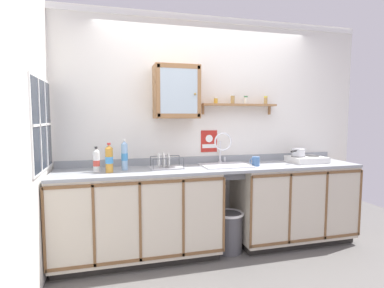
{
  "coord_description": "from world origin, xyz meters",
  "views": [
    {
      "loc": [
        -1.07,
        -2.67,
        1.49
      ],
      "look_at": [
        -0.22,
        0.55,
        1.19
      ],
      "focal_mm": 28.35,
      "sensor_mm": 36.0,
      "label": 1
    }
  ],
  "objects": [
    {
      "name": "bottle_water_blue_0",
      "position": [
        -0.96,
        0.47,
        1.09
      ],
      "size": [
        0.07,
        0.07,
        0.32
      ],
      "color": "#8CB7E0",
      "rests_on": "countertop"
    },
    {
      "name": "side_wall_left",
      "position": [
        -1.72,
        -0.24,
        1.32
      ],
      "size": [
        0.05,
        3.53,
        2.64
      ],
      "primitive_type": "cube",
      "color": "silver",
      "rests_on": "ground"
    },
    {
      "name": "saucepan",
      "position": [
        1.07,
        0.47,
        1.07
      ],
      "size": [
        0.27,
        0.23,
        0.09
      ],
      "color": "silver",
      "rests_on": "hot_plate_stove"
    },
    {
      "name": "wall_cabinet",
      "position": [
        -0.39,
        0.59,
        1.75
      ],
      "size": [
        0.49,
        0.3,
        0.57
      ],
      "color": "#996B42"
    },
    {
      "name": "back_wall",
      "position": [
        0.0,
        0.75,
        1.33
      ],
      "size": [
        3.98,
        0.07,
        2.64
      ],
      "color": "silver",
      "rests_on": "ground"
    },
    {
      "name": "sink",
      "position": [
        0.14,
        0.47,
        0.94
      ],
      "size": [
        0.53,
        0.44,
        0.49
      ],
      "color": "silver",
      "rests_on": "countertop"
    },
    {
      "name": "trash_bin",
      "position": [
        0.15,
        0.35,
        0.23
      ],
      "size": [
        0.32,
        0.32,
        0.44
      ],
      "color": "#4C4C51",
      "rests_on": "ground"
    },
    {
      "name": "warning_sign",
      "position": [
        0.03,
        0.72,
        1.2
      ],
      "size": [
        0.2,
        0.01,
        0.25
      ],
      "color": "#B2261E"
    },
    {
      "name": "dish_rack",
      "position": [
        -0.53,
        0.46,
        0.98
      ],
      "size": [
        0.34,
        0.24,
        0.17
      ],
      "color": "#B2B2B7",
      "rests_on": "countertop"
    },
    {
      "name": "bottle_juice_amber_2",
      "position": [
        -1.11,
        0.37,
        1.08
      ],
      "size": [
        0.08,
        0.08,
        0.29
      ],
      "color": "gold",
      "rests_on": "countertop"
    },
    {
      "name": "hot_plate_stove",
      "position": [
        1.17,
        0.45,
        0.98
      ],
      "size": [
        0.41,
        0.33,
        0.07
      ],
      "color": "silver",
      "rests_on": "countertop"
    },
    {
      "name": "backsplash",
      "position": [
        0.0,
        0.72,
        0.98
      ],
      "size": [
        3.34,
        0.02,
        0.08
      ],
      "primitive_type": "cube",
      "color": "gray",
      "rests_on": "countertop"
    },
    {
      "name": "spice_shelf",
      "position": [
        0.38,
        0.66,
        1.63
      ],
      "size": [
        0.91,
        0.14,
        0.23
      ],
      "color": "#996B42"
    },
    {
      "name": "countertop",
      "position": [
        0.0,
        0.43,
        0.93
      ],
      "size": [
        3.34,
        0.63,
        0.03
      ],
      "primitive_type": "cube",
      "color": "gray",
      "rests_on": "lower_cabinet_run"
    },
    {
      "name": "bottle_opaque_white_1",
      "position": [
        -1.23,
        0.43,
        1.05
      ],
      "size": [
        0.06,
        0.06,
        0.25
      ],
      "color": "white",
      "rests_on": "countertop"
    },
    {
      "name": "lower_cabinet_run",
      "position": [
        -0.84,
        0.43,
        0.46
      ],
      "size": [
        1.69,
        0.6,
        0.91
      ],
      "color": "black",
      "rests_on": "ground"
    },
    {
      "name": "window",
      "position": [
        -1.68,
        0.3,
        1.41
      ],
      "size": [
        0.03,
        0.76,
        0.84
      ],
      "color": "#262D38"
    },
    {
      "name": "lower_cabinet_run_right",
      "position": [
        0.98,
        0.43,
        0.46
      ],
      "size": [
        1.39,
        0.6,
        0.91
      ],
      "color": "black",
      "rests_on": "ground"
    },
    {
      "name": "mug",
      "position": [
        0.46,
        0.36,
        0.99
      ],
      "size": [
        0.13,
        0.09,
        0.1
      ],
      "color": "#3F6699",
      "rests_on": "countertop"
    },
    {
      "name": "floor",
      "position": [
        0.0,
        0.0,
        0.0
      ],
      "size": [
        6.38,
        6.38,
        0.0
      ],
      "primitive_type": "plane",
      "color": "#565451",
      "rests_on": "ground"
    }
  ]
}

